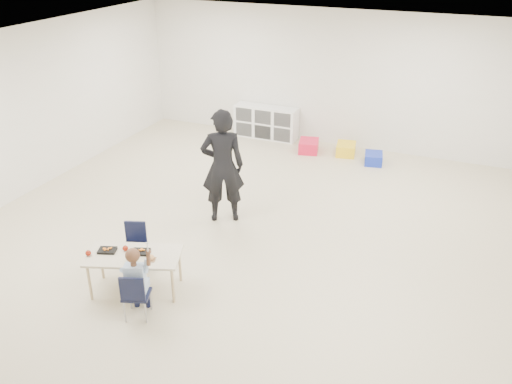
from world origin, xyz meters
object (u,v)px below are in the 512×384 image
at_px(chair_near, 137,294).
at_px(table, 136,272).
at_px(child, 135,281).
at_px(cubby_shelf, 266,122).
at_px(adult, 223,166).

bearing_deg(chair_near, table, 106.36).
xyz_separation_m(table, chair_near, (0.31, -0.43, 0.05)).
distance_m(child, cubby_shelf, 6.39).
xyz_separation_m(table, cubby_shelf, (-0.62, 5.89, 0.08)).
height_order(cubby_shelf, adult, adult).
bearing_deg(table, child, -73.64).
relative_size(table, adult, 0.71).
distance_m(chair_near, child, 0.18).
bearing_deg(table, chair_near, -73.64).
bearing_deg(adult, cubby_shelf, -106.09).
bearing_deg(adult, chair_near, 64.64).
bearing_deg(cubby_shelf, child, -81.63).
xyz_separation_m(chair_near, cubby_shelf, (-0.93, 6.32, 0.03)).
relative_size(chair_near, adult, 0.35).
xyz_separation_m(table, adult, (0.19, 2.15, 0.64)).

